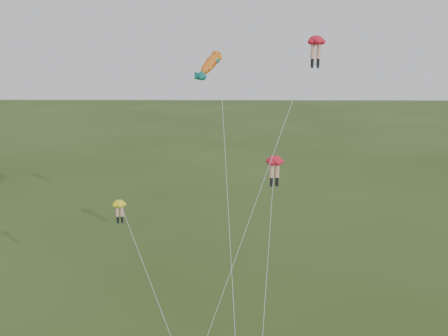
{
  "coord_description": "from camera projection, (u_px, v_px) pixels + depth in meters",
  "views": [
    {
      "loc": [
        0.99,
        -28.38,
        20.45
      ],
      "look_at": [
        0.54,
        6.0,
        11.68
      ],
      "focal_mm": 40.0,
      "sensor_mm": 36.0,
      "label": 1
    }
  ],
  "objects": [
    {
      "name": "fish_kite",
      "position": [
        211.0,
        65.0,
        36.76
      ],
      "size": [
        3.25,
        13.53,
        19.98
      ],
      "rotation": [
        0.56,
        0.0,
        -0.57
      ],
      "color": "orange",
      "rests_on": "ground"
    },
    {
      "name": "legs_kite_red_mid",
      "position": [
        275.0,
        165.0,
        36.99
      ],
      "size": [
        2.27,
        9.48,
        12.21
      ],
      "rotation": [
        0.0,
        0.0,
        0.16
      ],
      "color": "red",
      "rests_on": "ground"
    },
    {
      "name": "legs_kite_red_high",
      "position": [
        314.0,
        49.0,
        35.27
      ],
      "size": [
        9.29,
        11.0,
        20.84
      ],
      "rotation": [
        0.0,
        0.0,
        -0.15
      ],
      "color": "red",
      "rests_on": "ground"
    },
    {
      "name": "legs_kite_yellow",
      "position": [
        122.0,
        212.0,
        34.63
      ],
      "size": [
        5.9,
        7.48,
        9.71
      ],
      "rotation": [
        0.0,
        0.0,
        0.07
      ],
      "color": "yellow",
      "rests_on": "ground"
    }
  ]
}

